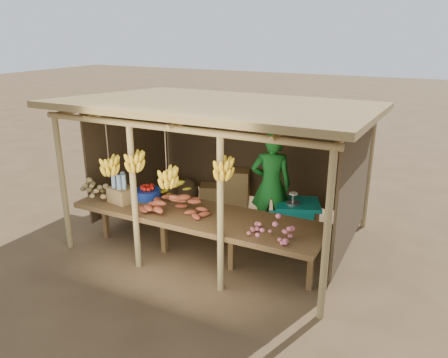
% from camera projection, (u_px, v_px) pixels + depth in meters
% --- Properties ---
extents(ground, '(60.00, 60.00, 0.00)m').
position_uv_depth(ground, '(224.00, 236.00, 7.63)').
color(ground, brown).
rests_on(ground, ground).
extents(stall_structure, '(4.70, 3.50, 2.43)m').
position_uv_depth(stall_structure, '(219.00, 130.00, 6.95)').
color(stall_structure, '#9D8451').
rests_on(stall_structure, ground).
extents(counter, '(3.90, 1.05, 0.80)m').
position_uv_depth(counter, '(196.00, 217.00, 6.58)').
color(counter, brown).
rests_on(counter, ground).
extents(potato_heap, '(0.99, 0.74, 0.36)m').
position_uv_depth(potato_heap, '(96.00, 187.00, 7.13)').
color(potato_heap, '#96804D').
rests_on(potato_heap, counter).
extents(sweet_potato_heap, '(1.02, 0.70, 0.36)m').
position_uv_depth(sweet_potato_heap, '(176.00, 201.00, 6.55)').
color(sweet_potato_heap, '#A4472A').
rests_on(sweet_potato_heap, counter).
extents(onion_heap, '(0.79, 0.58, 0.35)m').
position_uv_depth(onion_heap, '(274.00, 227.00, 5.69)').
color(onion_heap, '#CB626F').
rests_on(onion_heap, counter).
extents(banana_pile, '(0.59, 0.37, 0.35)m').
position_uv_depth(banana_pile, '(176.00, 187.00, 7.15)').
color(banana_pile, yellow).
rests_on(banana_pile, counter).
extents(tomato_basin, '(0.43, 0.43, 0.23)m').
position_uv_depth(tomato_basin, '(148.00, 193.00, 7.11)').
color(tomato_basin, navy).
rests_on(tomato_basin, counter).
extents(bottle_box, '(0.43, 0.37, 0.48)m').
position_uv_depth(bottle_box, '(121.00, 191.00, 6.94)').
color(bottle_box, '#9F7C47').
rests_on(bottle_box, counter).
extents(vendor, '(0.80, 0.67, 1.86)m').
position_uv_depth(vendor, '(271.00, 185.00, 7.35)').
color(vendor, '#1B7927').
rests_on(vendor, ground).
extents(tarp_crate, '(0.92, 0.86, 0.88)m').
position_uv_depth(tarp_crate, '(296.00, 220.00, 7.40)').
color(tarp_crate, brown).
rests_on(tarp_crate, ground).
extents(carton_stack, '(1.14, 0.54, 0.79)m').
position_uv_depth(carton_stack, '(228.00, 191.00, 8.75)').
color(carton_stack, '#9F7C47').
rests_on(carton_stack, ground).
extents(burlap_sacks, '(0.89, 0.47, 0.63)m').
position_uv_depth(burlap_sacks, '(179.00, 189.00, 9.10)').
color(burlap_sacks, '#4C3923').
rests_on(burlap_sacks, ground).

